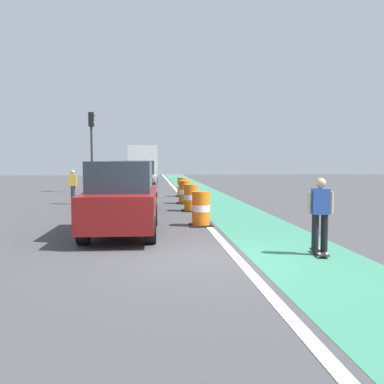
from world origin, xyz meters
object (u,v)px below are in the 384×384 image
at_px(skateboarder_on_lane, 320,214).
at_px(parked_suv_third, 140,178).
at_px(delivery_truck_down_block, 142,163).
at_px(parked_suv_nearest, 122,197).
at_px(traffic_barrel_far, 182,187).
at_px(parked_suv_second, 132,184).
at_px(traffic_barrel_front, 201,209).
at_px(traffic_barrel_back, 185,192).
at_px(traffic_barrel_mid, 191,198).
at_px(traffic_light_corner, 92,138).
at_px(pedestrian_crossing, 73,186).

height_order(skateboarder_on_lane, parked_suv_third, parked_suv_third).
bearing_deg(parked_suv_third, delivery_truck_down_block, 90.43).
relative_size(skateboarder_on_lane, parked_suv_nearest, 0.36).
height_order(skateboarder_on_lane, parked_suv_nearest, parked_suv_nearest).
bearing_deg(parked_suv_nearest, traffic_barrel_far, 77.71).
bearing_deg(traffic_barrel_far, parked_suv_second, -113.93).
relative_size(parked_suv_third, traffic_barrel_front, 4.25).
relative_size(skateboarder_on_lane, traffic_barrel_back, 1.55).
xyz_separation_m(traffic_barrel_mid, traffic_barrel_far, (0.18, 6.91, 0.00)).
bearing_deg(traffic_light_corner, parked_suv_second, -72.74).
bearing_deg(traffic_light_corner, skateboarder_on_lane, -68.57).
relative_size(parked_suv_second, traffic_barrel_back, 4.25).
xyz_separation_m(parked_suv_second, pedestrian_crossing, (-2.86, 2.13, -0.17)).
bearing_deg(parked_suv_second, traffic_barrel_front, -64.84).
bearing_deg(traffic_barrel_mid, traffic_barrel_front, -90.95).
xyz_separation_m(parked_suv_nearest, traffic_barrel_mid, (2.43, 5.08, -0.50)).
bearing_deg(traffic_barrel_mid, pedestrian_crossing, 148.39).
distance_m(parked_suv_nearest, pedestrian_crossing, 8.78).
height_order(parked_suv_nearest, traffic_barrel_far, parked_suv_nearest).
bearing_deg(traffic_barrel_far, skateboarder_on_lane, -83.03).
bearing_deg(parked_suv_nearest, parked_suv_second, 89.66).
distance_m(parked_suv_nearest, parked_suv_third, 12.95).
bearing_deg(traffic_barrel_far, parked_suv_nearest, -102.29).
relative_size(traffic_barrel_front, traffic_light_corner, 0.21).
bearing_deg(traffic_barrel_back, skateboarder_on_lane, -79.72).
bearing_deg(parked_suv_second, delivery_truck_down_block, 89.81).
height_order(skateboarder_on_lane, traffic_barrel_back, skateboarder_on_lane).
relative_size(traffic_barrel_front, traffic_barrel_far, 1.00).
xyz_separation_m(skateboarder_on_lane, traffic_barrel_front, (-2.08, 4.31, -0.38)).
relative_size(traffic_barrel_front, delivery_truck_down_block, 0.14).
xyz_separation_m(traffic_barrel_front, pedestrian_crossing, (-5.19, 7.09, 0.33)).
distance_m(parked_suv_third, traffic_barrel_mid, 8.21).
bearing_deg(parked_suv_third, parked_suv_nearest, -90.82).
bearing_deg(skateboarder_on_lane, traffic_barrel_mid, 103.88).
xyz_separation_m(parked_suv_nearest, traffic_light_corner, (-2.89, 15.62, 2.47)).
bearing_deg(skateboarder_on_lane, traffic_barrel_far, 96.97).
bearing_deg(traffic_barrel_mid, traffic_light_corner, 116.81).
distance_m(traffic_barrel_mid, traffic_light_corner, 12.18).
xyz_separation_m(skateboarder_on_lane, traffic_barrel_mid, (-2.02, 8.17, -0.38)).
height_order(skateboarder_on_lane, traffic_light_corner, traffic_light_corner).
height_order(skateboarder_on_lane, pedestrian_crossing, skateboarder_on_lane).
height_order(parked_suv_second, traffic_light_corner, traffic_light_corner).
distance_m(traffic_barrel_far, pedestrian_crossing, 6.57).
height_order(traffic_barrel_front, traffic_light_corner, traffic_light_corner).
distance_m(traffic_barrel_far, traffic_light_corner, 7.23).
xyz_separation_m(parked_suv_second, delivery_truck_down_block, (0.06, 18.29, 0.81)).
bearing_deg(parked_suv_second, traffic_barrel_mid, -24.81).
bearing_deg(traffic_barrel_mid, parked_suv_second, 155.19).
distance_m(delivery_truck_down_block, traffic_light_corner, 9.49).
xyz_separation_m(traffic_barrel_mid, pedestrian_crossing, (-5.26, 3.23, 0.33)).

